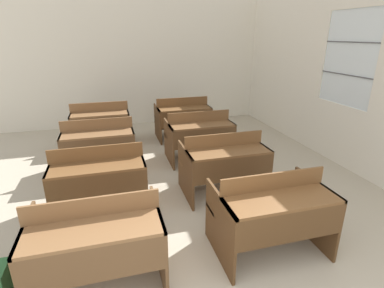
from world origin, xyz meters
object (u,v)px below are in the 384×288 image
object	(u,v)px
bench_front_left	(97,242)
bench_second_left	(99,178)
bench_back_left	(101,123)
bench_back_right	(183,117)
bench_third_left	(99,144)
bench_third_right	(199,135)
bench_second_right	(224,163)
bench_front_right	(272,211)

from	to	relation	value
bench_front_left	bench_second_left	bearing A→B (deg)	89.67
bench_back_left	bench_back_right	bearing A→B (deg)	0.47
bench_front_left	bench_third_left	size ratio (longest dim) A/B	1.00
bench_third_left	bench_third_right	world-z (taller)	same
bench_front_left	bench_back_left	world-z (taller)	same
bench_front_left	bench_second_right	xyz separation A→B (m)	(1.65, 1.27, 0.00)
bench_front_right	bench_second_left	world-z (taller)	same
bench_front_right	bench_second_left	bearing A→B (deg)	143.69
bench_second_left	bench_third_left	world-z (taller)	same
bench_front_right	bench_back_left	xyz separation A→B (m)	(-1.66, 3.74, 0.00)
bench_third_right	bench_back_right	size ratio (longest dim) A/B	1.00
bench_second_right	bench_back_right	size ratio (longest dim) A/B	1.00
bench_third_left	bench_back_left	bearing A→B (deg)	89.14
bench_second_right	bench_front_left	bearing A→B (deg)	-142.47
bench_front_left	bench_back_left	distance (m)	3.76
bench_back_left	bench_back_right	distance (m)	1.68
bench_second_left	bench_second_right	world-z (taller)	same
bench_third_left	bench_third_right	size ratio (longest dim) A/B	1.00
bench_third_right	bench_back_right	xyz separation A→B (m)	(0.01, 1.25, 0.00)
bench_third_left	bench_back_left	distance (m)	1.26
bench_third_left	bench_third_right	bearing A→B (deg)	0.95
bench_front_left	bench_back_right	distance (m)	4.13
bench_front_right	bench_back_left	size ratio (longest dim) A/B	1.00
bench_second_left	bench_front_right	bearing A→B (deg)	-36.31
bench_second_left	bench_back_right	world-z (taller)	same
bench_second_left	bench_second_right	size ratio (longest dim) A/B	1.00
bench_front_left	bench_front_right	distance (m)	1.67
bench_back_left	bench_back_right	size ratio (longest dim) A/B	1.00
bench_second_left	bench_third_left	distance (m)	1.26
bench_second_left	bench_back_right	distance (m)	3.04
bench_front_right	bench_back_right	world-z (taller)	same
bench_back_left	bench_second_left	bearing A→B (deg)	-90.01
bench_third_left	bench_front_left	bearing A→B (deg)	-89.73
bench_front_right	bench_third_left	size ratio (longest dim) A/B	1.00
bench_third_right	bench_back_left	size ratio (longest dim) A/B	1.00
bench_second_right	bench_back_left	xyz separation A→B (m)	(-1.65, 2.49, 0.00)
bench_front_right	bench_back_left	bearing A→B (deg)	113.95
bench_third_right	bench_front_right	bearing A→B (deg)	-90.19
bench_third_left	bench_front_right	bearing A→B (deg)	-55.90
bench_front_right	bench_second_right	bearing A→B (deg)	90.76
bench_front_right	bench_front_left	bearing A→B (deg)	-179.61
bench_third_right	bench_back_left	bearing A→B (deg)	143.60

